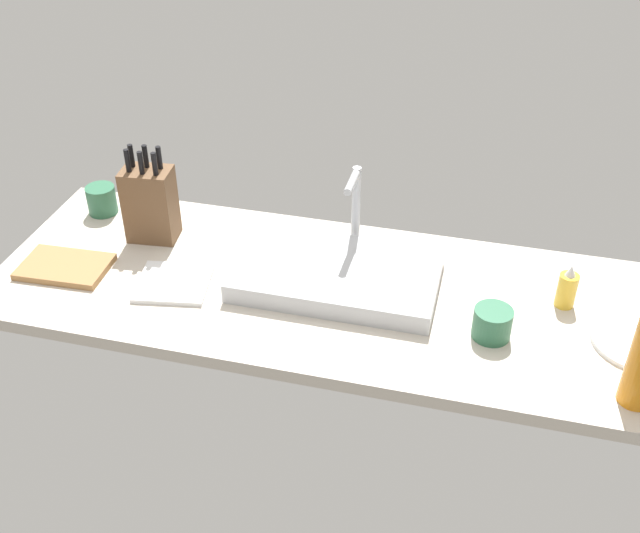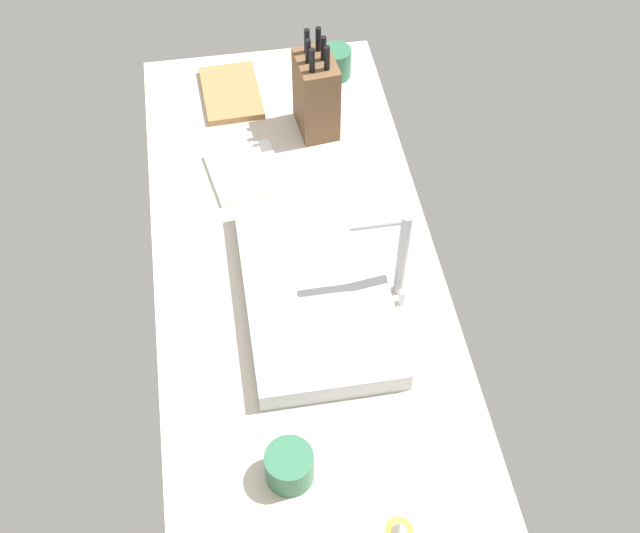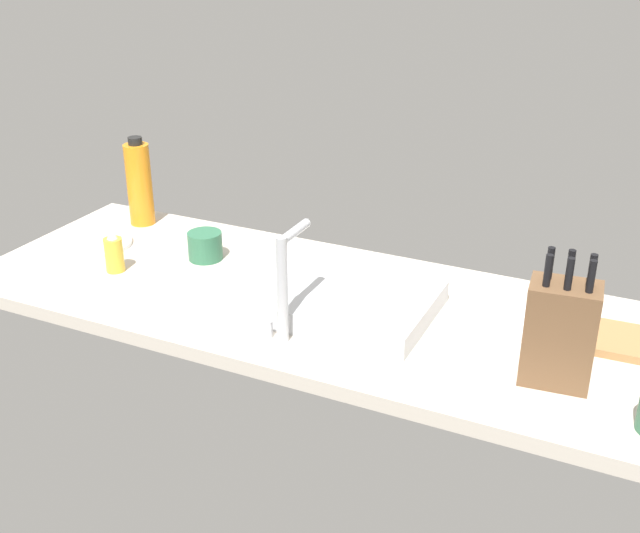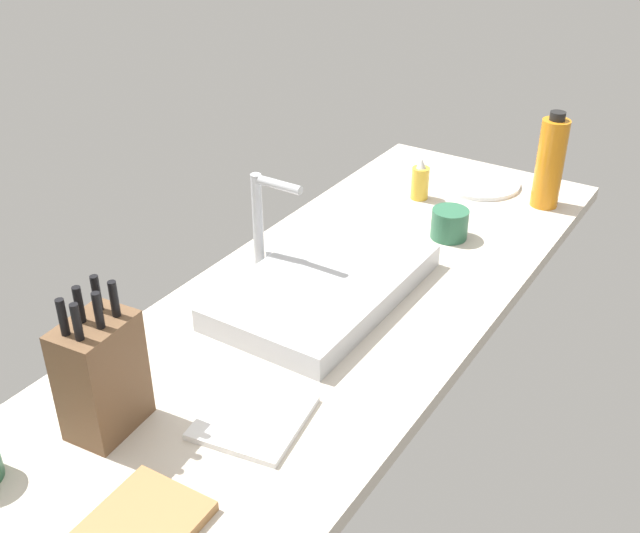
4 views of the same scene
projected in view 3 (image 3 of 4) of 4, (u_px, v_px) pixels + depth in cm
name	position (u px, v px, depth cm)	size (l,w,h in cm)	color
countertop_slab	(325.00, 307.00, 187.89)	(180.69, 64.55, 3.50)	beige
sink_basin	(323.00, 296.00, 183.36)	(51.87, 30.79, 5.26)	#B7BABF
faucet	(284.00, 279.00, 164.99)	(5.50, 12.88, 24.44)	#B7BABF
knife_block	(560.00, 332.00, 151.02)	(14.25, 10.54, 27.55)	brown
soap_bottle	(114.00, 253.00, 200.45)	(4.83, 4.83, 11.83)	gold
water_bottle	(139.00, 184.00, 228.02)	(7.35, 7.35, 26.32)	orange
dinner_plate	(90.00, 243.00, 217.69)	(23.38, 23.38, 1.20)	white
dish_towel	(505.00, 319.00, 177.47)	(18.33, 17.32, 1.20)	white
ceramic_cup	(205.00, 246.00, 207.94)	(9.20, 9.20, 7.55)	#2D6647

